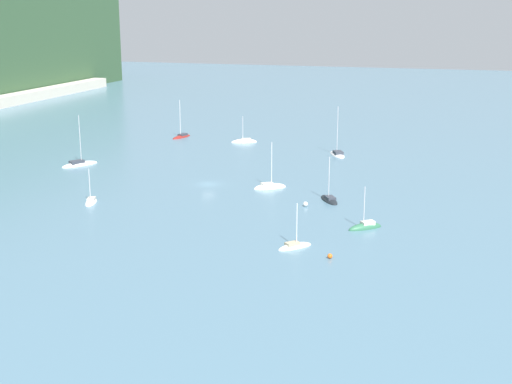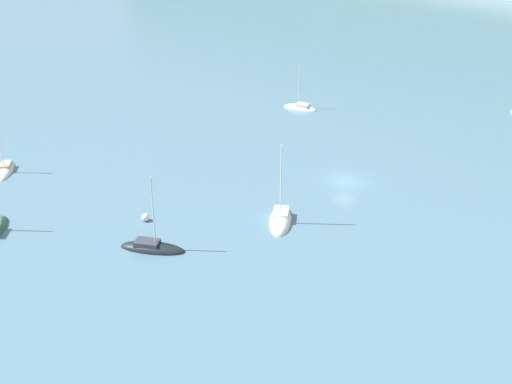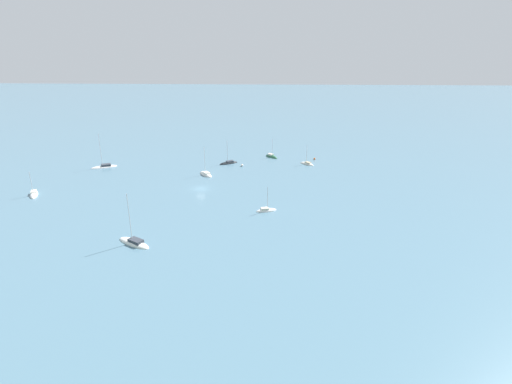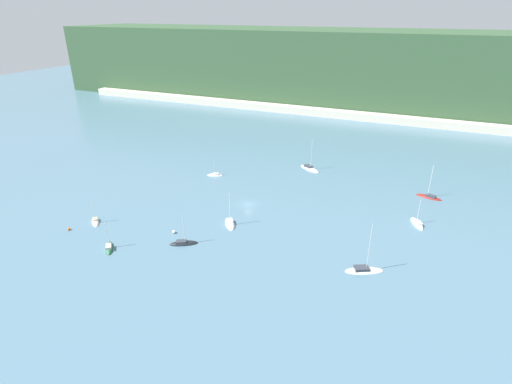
% 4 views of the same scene
% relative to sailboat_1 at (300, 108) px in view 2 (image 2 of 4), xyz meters
% --- Properties ---
extents(ground_plane, '(600.00, 600.00, 0.00)m').
position_rel_sailboat_1_xyz_m(ground_plane, '(19.67, -15.61, -0.08)').
color(ground_plane, slate).
extents(sailboat_1, '(5.63, 3.32, 7.18)m').
position_rel_sailboat_1_xyz_m(sailboat_1, '(0.00, 0.00, 0.00)').
color(sailboat_1, silver).
rests_on(sailboat_1, ground_plane).
extents(sailboat_2, '(5.46, 5.20, 7.52)m').
position_rel_sailboat_1_xyz_m(sailboat_2, '(-13.54, -41.85, 0.00)').
color(sailboat_2, white).
rests_on(sailboat_2, ground_plane).
extents(sailboat_6, '(6.99, 5.37, 8.94)m').
position_rel_sailboat_1_xyz_m(sailboat_6, '(14.19, -41.61, 0.00)').
color(sailboat_6, black).
rests_on(sailboat_6, ground_plane).
extents(sailboat_8, '(5.88, 6.82, 10.22)m').
position_rel_sailboat_1_xyz_m(sailboat_8, '(20.18, -28.43, -0.00)').
color(sailboat_8, white).
rests_on(sailboat_8, ground_plane).
extents(mooring_buoy_0, '(0.86, 0.86, 0.86)m').
position_rel_sailboat_1_xyz_m(mooring_buoy_0, '(9.14, -38.27, 0.35)').
color(mooring_buoy_0, white).
rests_on(mooring_buoy_0, ground_plane).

